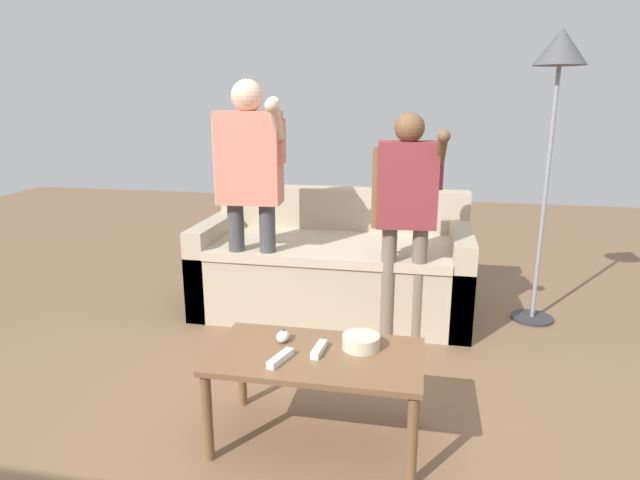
# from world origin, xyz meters

# --- Properties ---
(ground_plane) EXTENTS (12.00, 12.00, 0.00)m
(ground_plane) POSITION_xyz_m (0.00, 0.00, 0.00)
(ground_plane) COLOR brown
(couch) EXTENTS (1.88, 0.93, 0.82)m
(couch) POSITION_xyz_m (-0.18, 1.60, 0.30)
(couch) COLOR #B7A88E
(couch) RESTS_ON ground
(coffee_table) EXTENTS (0.91, 0.50, 0.42)m
(coffee_table) POSITION_xyz_m (0.01, 0.02, 0.37)
(coffee_table) COLOR brown
(coffee_table) RESTS_ON ground
(snack_bowl) EXTENTS (0.17, 0.17, 0.06)m
(snack_bowl) POSITION_xyz_m (0.19, 0.10, 0.45)
(snack_bowl) COLOR beige
(snack_bowl) RESTS_ON coffee_table
(game_remote_nunchuk) EXTENTS (0.06, 0.09, 0.05)m
(game_remote_nunchuk) POSITION_xyz_m (-0.16, 0.10, 0.45)
(game_remote_nunchuk) COLOR white
(game_remote_nunchuk) RESTS_ON coffee_table
(floor_lamp) EXTENTS (0.32, 0.32, 1.90)m
(floor_lamp) POSITION_xyz_m (1.21, 1.63, 1.63)
(floor_lamp) COLOR #2D2D33
(floor_lamp) RESTS_ON ground
(player_right) EXTENTS (0.43, 0.31, 1.41)m
(player_right) POSITION_xyz_m (0.33, 1.13, 0.89)
(player_right) COLOR #756656
(player_right) RESTS_ON ground
(player_left) EXTENTS (0.49, 0.36, 1.60)m
(player_left) POSITION_xyz_m (-0.65, 1.19, 1.00)
(player_left) COLOR #47474C
(player_left) RESTS_ON ground
(game_remote_wand_near) EXTENTS (0.05, 0.15, 0.03)m
(game_remote_wand_near) POSITION_xyz_m (0.02, 0.03, 0.44)
(game_remote_wand_near) COLOR white
(game_remote_wand_near) RESTS_ON coffee_table
(game_remote_wand_far) EXTENTS (0.08, 0.16, 0.03)m
(game_remote_wand_far) POSITION_xyz_m (-0.12, -0.08, 0.44)
(game_remote_wand_far) COLOR white
(game_remote_wand_far) RESTS_ON coffee_table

